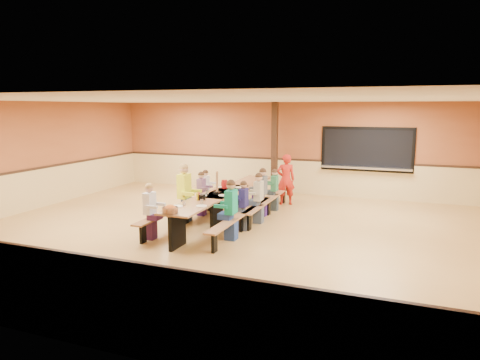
% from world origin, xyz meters
% --- Properties ---
extents(ground, '(12.00, 12.00, 0.00)m').
position_xyz_m(ground, '(0.00, 0.00, 0.00)').
color(ground, '#A4783E').
rests_on(ground, ground).
extents(room_envelope, '(12.04, 10.04, 3.02)m').
position_xyz_m(room_envelope, '(0.00, 0.00, 0.69)').
color(room_envelope, '#9A532D').
rests_on(room_envelope, ground).
extents(kitchen_pass_through, '(2.78, 0.28, 1.38)m').
position_xyz_m(kitchen_pass_through, '(2.60, 4.96, 1.49)').
color(kitchen_pass_through, black).
rests_on(kitchen_pass_through, ground).
extents(structural_post, '(0.18, 0.18, 3.00)m').
position_xyz_m(structural_post, '(-0.20, 4.40, 1.50)').
color(structural_post, black).
rests_on(structural_post, ground).
extents(cafeteria_table_main, '(1.91, 3.70, 0.74)m').
position_xyz_m(cafeteria_table_main, '(-0.57, 0.19, 0.53)').
color(cafeteria_table_main, '#98633C').
rests_on(cafeteria_table_main, ground).
extents(cafeteria_table_second, '(1.91, 3.70, 0.74)m').
position_xyz_m(cafeteria_table_second, '(-0.44, 1.89, 0.53)').
color(cafeteria_table_second, '#98633C').
rests_on(cafeteria_table_second, ground).
extents(seated_child_white_left, '(0.37, 0.30, 1.21)m').
position_xyz_m(seated_child_white_left, '(-1.39, -1.06, 0.61)').
color(seated_child_white_left, white).
rests_on(seated_child_white_left, ground).
extents(seated_adult_yellow, '(0.48, 0.39, 1.44)m').
position_xyz_m(seated_adult_yellow, '(-1.39, 0.51, 0.72)').
color(seated_adult_yellow, '#F5FF27').
rests_on(seated_adult_yellow, ground).
extents(seated_child_grey_left, '(0.33, 0.27, 1.12)m').
position_xyz_m(seated_child_grey_left, '(-1.39, 1.74, 0.56)').
color(seated_child_grey_left, silver).
rests_on(seated_child_grey_left, ground).
extents(seated_child_teal_right, '(0.41, 0.34, 1.29)m').
position_xyz_m(seated_child_teal_right, '(0.26, -0.47, 0.65)').
color(seated_child_teal_right, '#108966').
rests_on(seated_child_teal_right, ground).
extents(seated_child_navy_right, '(0.34, 0.28, 1.15)m').
position_xyz_m(seated_child_navy_right, '(0.26, 0.30, 0.57)').
color(seated_child_navy_right, '#1A174D').
rests_on(seated_child_navy_right, ground).
extents(seated_child_char_right, '(0.39, 0.32, 1.25)m').
position_xyz_m(seated_child_char_right, '(0.26, 1.74, 0.62)').
color(seated_child_char_right, '#4C5055').
rests_on(seated_child_char_right, ground).
extents(seated_child_purple_sec, '(0.34, 0.28, 1.15)m').
position_xyz_m(seated_child_purple_sec, '(-1.27, 1.22, 0.58)').
color(seated_child_purple_sec, slate).
rests_on(seated_child_purple_sec, ground).
extents(seated_child_green_sec, '(0.34, 0.27, 1.14)m').
position_xyz_m(seated_child_green_sec, '(0.38, 2.43, 0.57)').
color(seated_child_green_sec, '#2F7147').
rests_on(seated_child_green_sec, ground).
extents(seated_child_tan_sec, '(0.38, 0.31, 1.23)m').
position_xyz_m(seated_child_tan_sec, '(0.38, 1.03, 0.62)').
color(seated_child_tan_sec, '#A7A185').
rests_on(seated_child_tan_sec, ground).
extents(standing_woman, '(0.64, 0.55, 1.49)m').
position_xyz_m(standing_woman, '(0.48, 3.26, 0.75)').
color(standing_woman, red).
rests_on(standing_woman, ground).
extents(punch_pitcher, '(0.16, 0.16, 0.22)m').
position_xyz_m(punch_pitcher, '(-0.68, 1.39, 0.85)').
color(punch_pitcher, '#AF1717').
rests_on(punch_pitcher, cafeteria_table_main).
extents(chip_bowl, '(0.32, 0.32, 0.15)m').
position_xyz_m(chip_bowl, '(-0.66, -1.46, 0.81)').
color(chip_bowl, orange).
rests_on(chip_bowl, cafeteria_table_main).
extents(napkin_dispenser, '(0.10, 0.14, 0.13)m').
position_xyz_m(napkin_dispenser, '(-0.58, -0.14, 0.80)').
color(napkin_dispenser, black).
rests_on(napkin_dispenser, cafeteria_table_main).
extents(condiment_mustard, '(0.06, 0.06, 0.17)m').
position_xyz_m(condiment_mustard, '(-0.68, -0.19, 0.82)').
color(condiment_mustard, yellow).
rests_on(condiment_mustard, cafeteria_table_main).
extents(condiment_ketchup, '(0.06, 0.06, 0.17)m').
position_xyz_m(condiment_ketchup, '(-0.68, -0.14, 0.82)').
color(condiment_ketchup, '#B2140F').
rests_on(condiment_ketchup, cafeteria_table_main).
extents(table_paddle, '(0.16, 0.16, 0.56)m').
position_xyz_m(table_paddle, '(-0.54, 0.61, 0.88)').
color(table_paddle, black).
rests_on(table_paddle, cafeteria_table_main).
extents(place_settings, '(0.65, 3.30, 0.11)m').
position_xyz_m(place_settings, '(-0.57, 0.19, 0.80)').
color(place_settings, beige).
rests_on(place_settings, cafeteria_table_main).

